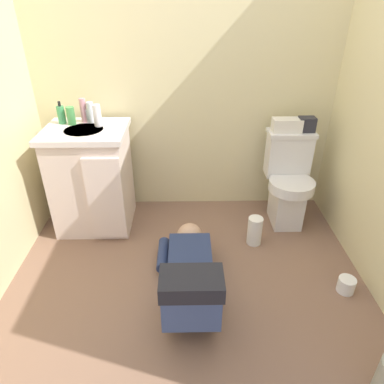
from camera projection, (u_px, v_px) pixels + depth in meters
ground_plane at (188, 288)px, 2.32m from camera, size 2.86×3.12×0.04m
wall_back at (186, 64)px, 2.66m from camera, size 2.52×0.08×2.40m
toilet at (288, 181)px, 2.80m from camera, size 0.36×0.46×0.75m
vanity_cabinet at (93, 178)px, 2.73m from camera, size 0.60×0.53×0.82m
faucet at (88, 116)px, 2.63m from camera, size 0.02×0.02×0.10m
person_plumber at (190, 276)px, 2.14m from camera, size 0.39×1.06×0.52m
tissue_box at (287, 125)px, 2.66m from camera, size 0.22×0.11×0.10m
toiletry_bag at (307, 124)px, 2.66m from camera, size 0.12×0.09×0.11m
soap_dispenser at (61, 115)px, 2.60m from camera, size 0.06×0.06×0.17m
bottle_green at (71, 116)px, 2.58m from camera, size 0.06×0.06×0.13m
bottle_pink at (84, 110)px, 2.62m from camera, size 0.05×0.05×0.18m
bottle_clear at (91, 112)px, 2.61m from camera, size 0.05×0.05×0.16m
bottle_white at (97, 116)px, 2.54m from camera, size 0.06×0.06×0.16m
paper_towel_roll at (255, 231)px, 2.65m from camera, size 0.11×0.11×0.23m
toilet_paper_roll at (346, 285)px, 2.24m from camera, size 0.11×0.11×0.10m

